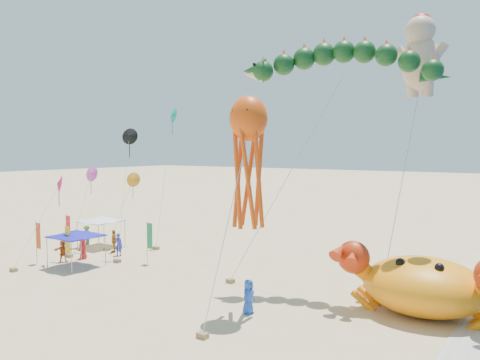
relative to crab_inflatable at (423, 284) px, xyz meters
The scene contains 11 objects.
ground 9.67m from the crab_inflatable, 167.18° to the right, with size 320.00×320.00×0.00m, color #D1B784.
foam_strip 3.79m from the crab_inflatable, 38.09° to the right, with size 320.00×320.00×0.00m, color silver.
crab_inflatable is the anchor object (origin of this frame).
dragon_kite 12.80m from the crab_inflatable, 164.88° to the left, with size 12.15×5.57×14.47m.
cherub_kite 13.58m from the crab_inflatable, 108.54° to the left, with size 2.23×5.07×16.51m.
octopus_kite 11.18m from the crab_inflatable, 149.14° to the right, with size 2.03×5.25×11.20m.
canopy_blue 23.28m from the crab_inflatable, 169.96° to the right, with size 3.38×3.38×2.71m.
canopy_white 27.21m from the crab_inflatable, behind, with size 3.36×3.36×2.71m.
feather_flags 24.07m from the crab_inflatable, behind, with size 8.84×4.74×3.20m.
beachgoers 23.57m from the crab_inflatable, behind, with size 22.51×7.21×1.87m.
small_kites 25.09m from the crab_inflatable, behind, with size 5.83×13.20×12.12m.
Camera 1 is at (15.06, -22.40, 8.45)m, focal length 35.00 mm.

